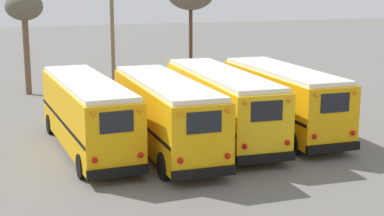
{
  "coord_description": "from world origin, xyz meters",
  "views": [
    {
      "loc": [
        -9.09,
        -25.14,
        7.34
      ],
      "look_at": [
        0.0,
        -0.14,
        1.68
      ],
      "focal_mm": 55.0,
      "sensor_mm": 36.0,
      "label": 1
    }
  ],
  "objects_px": {
    "school_bus_1": "(165,113)",
    "bare_tree_0": "(24,10)",
    "utility_pole": "(112,33)",
    "school_bus_2": "(221,102)",
    "school_bus_3": "(282,98)",
    "school_bus_0": "(87,112)"
  },
  "relations": [
    {
      "from": "school_bus_0",
      "to": "utility_pole",
      "type": "relative_size",
      "value": 1.28
    },
    {
      "from": "school_bus_1",
      "to": "school_bus_3",
      "type": "relative_size",
      "value": 1.04
    },
    {
      "from": "school_bus_1",
      "to": "school_bus_2",
      "type": "height_order",
      "value": "school_bus_2"
    },
    {
      "from": "school_bus_1",
      "to": "school_bus_3",
      "type": "xyz_separation_m",
      "value": [
        6.38,
        1.12,
        0.02
      ]
    },
    {
      "from": "school_bus_1",
      "to": "school_bus_3",
      "type": "height_order",
      "value": "school_bus_3"
    },
    {
      "from": "school_bus_0",
      "to": "bare_tree_0",
      "type": "distance_m",
      "value": 15.52
    },
    {
      "from": "utility_pole",
      "to": "school_bus_3",
      "type": "bearing_deg",
      "value": -65.3
    },
    {
      "from": "school_bus_1",
      "to": "bare_tree_0",
      "type": "xyz_separation_m",
      "value": [
        -4.52,
        16.38,
        3.84
      ]
    },
    {
      "from": "school_bus_3",
      "to": "bare_tree_0",
      "type": "relative_size",
      "value": 1.43
    },
    {
      "from": "utility_pole",
      "to": "school_bus_2",
      "type": "bearing_deg",
      "value": -78.34
    },
    {
      "from": "school_bus_1",
      "to": "school_bus_2",
      "type": "bearing_deg",
      "value": 22.92
    },
    {
      "from": "bare_tree_0",
      "to": "school_bus_3",
      "type": "bearing_deg",
      "value": -54.46
    },
    {
      "from": "utility_pole",
      "to": "bare_tree_0",
      "type": "xyz_separation_m",
      "value": [
        -5.2,
        2.86,
        1.42
      ]
    },
    {
      "from": "school_bus_2",
      "to": "school_bus_3",
      "type": "height_order",
      "value": "school_bus_3"
    },
    {
      "from": "utility_pole",
      "to": "school_bus_0",
      "type": "bearing_deg",
      "value": -107.73
    },
    {
      "from": "bare_tree_0",
      "to": "school_bus_0",
      "type": "bearing_deg",
      "value": -84.93
    },
    {
      "from": "school_bus_2",
      "to": "school_bus_1",
      "type": "bearing_deg",
      "value": -157.08
    },
    {
      "from": "school_bus_3",
      "to": "utility_pole",
      "type": "relative_size",
      "value": 1.2
    },
    {
      "from": "school_bus_1",
      "to": "bare_tree_0",
      "type": "bearing_deg",
      "value": 105.43
    },
    {
      "from": "school_bus_3",
      "to": "utility_pole",
      "type": "distance_m",
      "value": 13.86
    },
    {
      "from": "school_bus_1",
      "to": "utility_pole",
      "type": "distance_m",
      "value": 13.74
    },
    {
      "from": "school_bus_0",
      "to": "school_bus_3",
      "type": "height_order",
      "value": "school_bus_3"
    }
  ]
}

